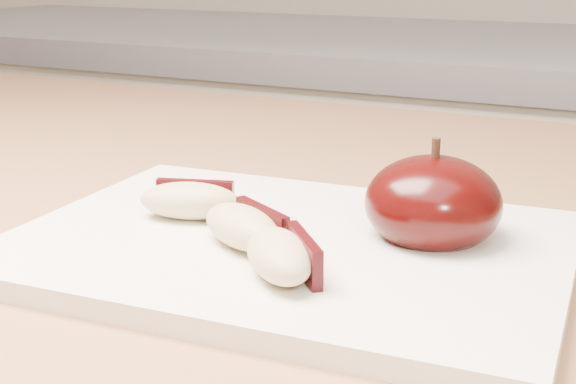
% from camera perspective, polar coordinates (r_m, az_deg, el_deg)
% --- Properties ---
extents(back_cabinet, '(2.40, 0.62, 0.94)m').
position_cam_1_polar(back_cabinet, '(1.33, 16.03, -10.29)').
color(back_cabinet, silver).
rests_on(back_cabinet, ground).
extents(cutting_board, '(0.30, 0.23, 0.01)m').
position_cam_1_polar(cutting_board, '(0.43, 0.00, -3.95)').
color(cutting_board, silver).
rests_on(cutting_board, island_counter).
extents(apple_half, '(0.09, 0.09, 0.06)m').
position_cam_1_polar(apple_half, '(0.43, 10.26, -0.80)').
color(apple_half, black).
rests_on(apple_half, cutting_board).
extents(apple_wedge_a, '(0.06, 0.04, 0.02)m').
position_cam_1_polar(apple_wedge_a, '(0.46, -6.96, -0.58)').
color(apple_wedge_a, tan).
rests_on(apple_wedge_a, cutting_board).
extents(apple_wedge_b, '(0.06, 0.05, 0.02)m').
position_cam_1_polar(apple_wedge_b, '(0.41, -3.12, -2.45)').
color(apple_wedge_b, tan).
rests_on(apple_wedge_b, cutting_board).
extents(apple_wedge_c, '(0.06, 0.06, 0.02)m').
position_cam_1_polar(apple_wedge_c, '(0.37, -0.44, -4.52)').
color(apple_wedge_c, tan).
rests_on(apple_wedge_c, cutting_board).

